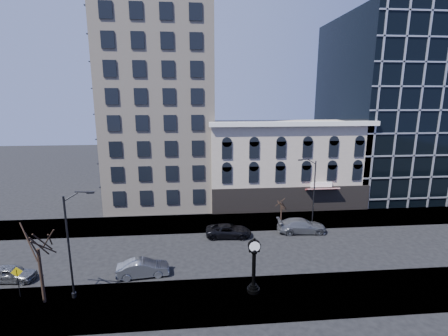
{
  "coord_description": "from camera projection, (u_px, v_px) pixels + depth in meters",
  "views": [
    {
      "loc": [
        -1.13,
        -30.58,
        15.64
      ],
      "look_at": [
        2.0,
        4.0,
        8.0
      ],
      "focal_mm": 26.0,
      "sensor_mm": 36.0,
      "label": 1
    }
  ],
  "objects": [
    {
      "name": "victorian_row",
      "position": [
        283.0,
        163.0,
        48.43
      ],
      "size": [
        22.6,
        11.19,
        12.5
      ],
      "color": "#B6A796",
      "rests_on": "ground"
    },
    {
      "name": "sidewalk_near",
      "position": [
        212.0,
        300.0,
        25.41
      ],
      "size": [
        160.0,
        6.0,
        0.12
      ],
      "primitive_type": "cube",
      "color": "#9B9A8D",
      "rests_on": "ground"
    },
    {
      "name": "warning_sign",
      "position": [
        17.0,
        276.0,
        25.34
      ],
      "size": [
        0.84,
        0.18,
        2.58
      ],
      "rotation": [
        0.0,
        0.0,
        0.17
      ],
      "color": "black",
      "rests_on": "sidewalk_near"
    },
    {
      "name": "car_far_a",
      "position": [
        229.0,
        231.0,
        36.91
      ],
      "size": [
        5.32,
        2.77,
        1.43
      ],
      "primitive_type": "imported",
      "rotation": [
        0.0,
        0.0,
        1.49
      ],
      "color": "black",
      "rests_on": "ground"
    },
    {
      "name": "street_lamp_far",
      "position": [
        310.0,
        174.0,
        38.84
      ],
      "size": [
        2.21,
        0.34,
        8.53
      ],
      "rotation": [
        0.0,
        0.0,
        3.12
      ],
      "color": "black",
      "rests_on": "sidewalk_far"
    },
    {
      "name": "car_near_b",
      "position": [
        143.0,
        268.0,
        28.8
      ],
      "size": [
        4.7,
        2.13,
        1.5
      ],
      "primitive_type": "imported",
      "rotation": [
        0.0,
        0.0,
        1.69
      ],
      "color": "#595B60",
      "rests_on": "ground"
    },
    {
      "name": "car_far_b",
      "position": [
        302.0,
        226.0,
        38.09
      ],
      "size": [
        5.82,
        2.64,
        1.65
      ],
      "primitive_type": "imported",
      "rotation": [
        0.0,
        0.0,
        1.51
      ],
      "color": "#595B60",
      "rests_on": "ground"
    },
    {
      "name": "bare_tree_near",
      "position": [
        36.0,
        237.0,
        23.92
      ],
      "size": [
        4.16,
        4.16,
        7.14
      ],
      "color": "black",
      "rests_on": "sidewalk_near"
    },
    {
      "name": "car_near_a",
      "position": [
        11.0,
        273.0,
        28.02
      ],
      "size": [
        4.24,
        2.04,
        1.39
      ],
      "primitive_type": "imported",
      "rotation": [
        0.0,
        0.0,
        1.47
      ],
      "color": "#595B60",
      "rests_on": "ground"
    },
    {
      "name": "bare_tree_far",
      "position": [
        282.0,
        202.0,
        39.65
      ],
      "size": [
        2.29,
        2.29,
        3.93
      ],
      "color": "black",
      "rests_on": "sidewalk_far"
    },
    {
      "name": "street_lamp_near",
      "position": [
        75.0,
        217.0,
        24.38
      ],
      "size": [
        2.28,
        0.57,
        8.84
      ],
      "rotation": [
        0.0,
        0.0,
        0.14
      ],
      "color": "black",
      "rests_on": "sidewalk_near"
    },
    {
      "name": "sidewalk_far",
      "position": [
        205.0,
        223.0,
        40.97
      ],
      "size": [
        160.0,
        6.0,
        0.12
      ],
      "primitive_type": "cube",
      "color": "#9B9A8D",
      "rests_on": "ground"
    },
    {
      "name": "ground",
      "position": [
        208.0,
        253.0,
        33.2
      ],
      "size": [
        160.0,
        160.0,
        0.0
      ],
      "primitive_type": "plane",
      "color": "black",
      "rests_on": "ground"
    },
    {
      "name": "cream_tower",
      "position": [
        159.0,
        71.0,
        46.88
      ],
      "size": [
        15.9,
        15.4,
        42.5
      ],
      "color": "#BEAE99",
      "rests_on": "ground"
    },
    {
      "name": "glass_office",
      "position": [
        396.0,
        107.0,
        53.35
      ],
      "size": [
        20.0,
        20.15,
        28.0
      ],
      "color": "black",
      "rests_on": "ground"
    },
    {
      "name": "street_clock",
      "position": [
        254.0,
        268.0,
        25.98
      ],
      "size": [
        1.07,
        1.07,
        4.7
      ],
      "rotation": [
        0.0,
        0.0,
        -0.02
      ],
      "color": "black",
      "rests_on": "sidewalk_near"
    }
  ]
}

